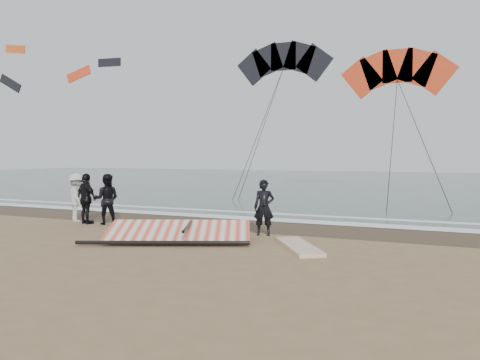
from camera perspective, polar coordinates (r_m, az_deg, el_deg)
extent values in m
plane|color=#8C704C|center=(11.50, -4.14, -8.75)|extent=(120.00, 120.00, 0.00)
cube|color=#233838|center=(43.37, 16.33, -0.20)|extent=(120.00, 54.00, 0.02)
cube|color=#4C3D2B|center=(15.57, 3.53, -5.63)|extent=(120.00, 2.80, 0.01)
cube|color=white|center=(16.88, 5.14, -4.89)|extent=(120.00, 0.90, 0.01)
cube|color=white|center=(18.49, 6.78, -4.21)|extent=(120.00, 0.45, 0.01)
imported|color=black|center=(13.73, 2.94, -3.36)|extent=(0.68, 0.54, 1.64)
cube|color=silver|center=(12.02, 7.17, -8.03)|extent=(1.80, 2.32, 0.09)
cube|color=silver|center=(14.49, -3.34, -6.11)|extent=(1.86, 2.20, 0.10)
imported|color=black|center=(16.54, -15.93, -2.26)|extent=(1.03, 0.94, 1.72)
imported|color=black|center=(16.84, -18.21, -2.17)|extent=(1.09, 0.67, 1.73)
imported|color=beige|center=(17.53, -19.28, -2.02)|extent=(1.28, 1.16, 1.72)
cube|color=black|center=(13.51, -6.95, -6.78)|extent=(2.69, 1.59, 0.10)
cube|color=#F54528|center=(12.86, -7.54, -6.16)|extent=(4.14, 2.86, 0.41)
cylinder|color=black|center=(12.24, -9.42, -7.55)|extent=(4.18, 1.80, 0.10)
cylinder|color=black|center=(12.68, -6.37, -5.59)|extent=(0.81, 1.82, 0.08)
cylinder|color=#262626|center=(25.10, 18.14, 5.46)|extent=(0.04, 0.04, 11.91)
cylinder|color=#262626|center=(25.13, 21.01, 5.41)|extent=(0.04, 0.04, 12.08)
cylinder|color=#262626|center=(29.45, 2.75, 7.02)|extent=(0.04, 0.04, 13.97)
cylinder|color=#262626|center=(29.57, 3.04, 7.00)|extent=(0.04, 0.04, 13.72)
cube|color=black|center=(54.77, -15.64, 13.63)|extent=(3.03, 0.12, 1.00)
cube|color=#DA5319|center=(61.78, -25.72, 14.18)|extent=(3.09, 0.12, 1.28)
cube|color=#EF3B1C|center=(51.90, -19.07, 12.09)|extent=(3.13, 0.12, 1.70)
cube|color=black|center=(55.62, -26.19, 10.53)|extent=(3.08, 0.12, 2.16)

